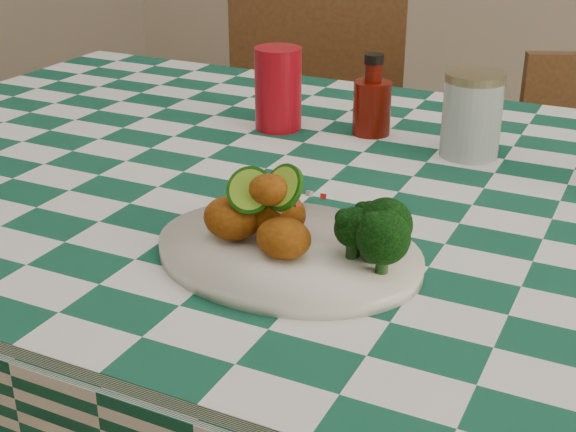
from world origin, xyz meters
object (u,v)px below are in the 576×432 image
at_px(dining_table, 325,404).
at_px(plate, 288,253).
at_px(fried_chicken_pile, 273,209).
at_px(ketchup_bottle, 372,95).
at_px(red_tumbler, 278,89).
at_px(mason_jar, 472,115).
at_px(wooden_chair_left, 303,158).

bearing_deg(dining_table, plate, -77.49).
bearing_deg(dining_table, fried_chicken_pile, -81.65).
height_order(plate, ketchup_bottle, ketchup_bottle).
height_order(dining_table, plate, plate).
relative_size(dining_table, red_tumbler, 12.14).
xyz_separation_m(dining_table, red_tumbler, (-0.17, 0.18, 0.46)).
xyz_separation_m(red_tumbler, mason_jar, (0.32, 0.01, -0.00)).
bearing_deg(wooden_chair_left, ketchup_bottle, -71.24).
bearing_deg(mason_jar, ketchup_bottle, 169.05).
height_order(dining_table, mason_jar, mason_jar).
bearing_deg(red_tumbler, dining_table, -46.15).
bearing_deg(ketchup_bottle, dining_table, -84.48).
bearing_deg(fried_chicken_pile, plate, 0.00).
distance_m(fried_chicken_pile, wooden_chair_left, 1.14).
distance_m(fried_chicken_pile, mason_jar, 0.45).
height_order(ketchup_bottle, mason_jar, ketchup_bottle).
relative_size(plate, ketchup_bottle, 2.37).
relative_size(plate, fried_chicken_pile, 2.41).
bearing_deg(red_tumbler, ketchup_bottle, 15.12).
relative_size(mason_jar, wooden_chair_left, 0.13).
bearing_deg(wooden_chair_left, dining_table, -78.61).
bearing_deg(ketchup_bottle, fried_chicken_pile, -82.98).
relative_size(dining_table, fried_chicken_pile, 12.73).
xyz_separation_m(plate, red_tumbler, (-0.23, 0.43, 0.06)).
bearing_deg(plate, wooden_chair_left, 114.01).
xyz_separation_m(fried_chicken_pile, mason_jar, (0.11, 0.44, 0.00)).
xyz_separation_m(dining_table, mason_jar, (0.15, 0.19, 0.46)).
bearing_deg(red_tumbler, fried_chicken_pile, -63.98).
bearing_deg(mason_jar, plate, -102.34).
distance_m(dining_table, red_tumbler, 0.52).
relative_size(fried_chicken_pile, wooden_chair_left, 0.13).
height_order(plate, wooden_chair_left, wooden_chair_left).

